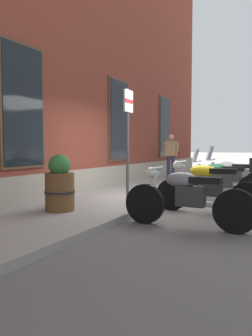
% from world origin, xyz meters
% --- Properties ---
extents(ground_plane, '(140.00, 140.00, 0.00)m').
position_xyz_m(ground_plane, '(0.00, 0.00, 0.00)').
color(ground_plane, '#565451').
extents(sidewalk, '(26.42, 2.40, 0.12)m').
position_xyz_m(sidewalk, '(0.00, 1.20, 0.06)').
color(sidewalk, gray).
rests_on(sidewalk, ground_plane).
extents(motorcycle_grey_naked, '(0.62, 2.12, 0.95)m').
position_xyz_m(motorcycle_grey_naked, '(-2.08, -1.05, 0.48)').
color(motorcycle_grey_naked, black).
rests_on(motorcycle_grey_naked, ground_plane).
extents(motorcycle_yellow_naked, '(0.62, 2.07, 1.00)m').
position_xyz_m(motorcycle_yellow_naked, '(-0.74, -1.05, 0.49)').
color(motorcycle_yellow_naked, black).
rests_on(motorcycle_yellow_naked, ground_plane).
extents(motorcycle_green_touring, '(0.62, 2.03, 1.31)m').
position_xyz_m(motorcycle_green_touring, '(0.77, -1.12, 0.55)').
color(motorcycle_green_touring, black).
rests_on(motorcycle_green_touring, ground_plane).
extents(motorcycle_silver_touring, '(0.62, 2.05, 1.31)m').
position_xyz_m(motorcycle_silver_touring, '(2.07, -1.14, 0.55)').
color(motorcycle_silver_touring, black).
rests_on(motorcycle_silver_touring, ground_plane).
extents(pedestrian_tan_coat, '(0.24, 0.66, 1.63)m').
position_xyz_m(pedestrian_tan_coat, '(5.03, 1.69, 1.04)').
color(pedestrian_tan_coat, '#2D3351').
rests_on(pedestrian_tan_coat, sidewalk).
extents(parking_sign, '(0.36, 0.07, 2.33)m').
position_xyz_m(parking_sign, '(-1.04, 0.50, 1.64)').
color(parking_sign, '#4C4C51').
rests_on(parking_sign, sidewalk).
extents(barrel_planter, '(0.56, 0.56, 1.03)m').
position_xyz_m(barrel_planter, '(-2.35, 1.23, 0.58)').
color(barrel_planter, brown).
rests_on(barrel_planter, sidewalk).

